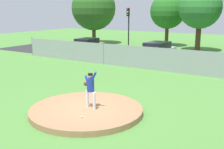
% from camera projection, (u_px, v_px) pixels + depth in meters
% --- Properties ---
extents(ground_plane, '(80.00, 80.00, 0.00)m').
position_uv_depth(ground_plane, '(144.00, 84.00, 17.42)').
color(ground_plane, '#4C8438').
extents(asphalt_strip, '(44.00, 7.00, 0.01)m').
position_uv_depth(asphalt_strip, '(186.00, 62.00, 24.45)').
color(asphalt_strip, '#2B2B2D').
rests_on(asphalt_strip, ground_plane).
extents(pitchers_mound, '(5.02, 5.02, 0.25)m').
position_uv_depth(pitchers_mound, '(86.00, 110.00, 12.43)').
color(pitchers_mound, '#99704C').
rests_on(pitchers_mound, ground_plane).
extents(pitcher_youth, '(0.77, 0.32, 1.70)m').
position_uv_depth(pitcher_youth, '(90.00, 87.00, 12.15)').
color(pitcher_youth, silver).
rests_on(pitcher_youth, pitchers_mound).
extents(baseball, '(0.07, 0.07, 0.07)m').
position_uv_depth(baseball, '(82.00, 117.00, 11.25)').
color(baseball, white).
rests_on(baseball, pitchers_mound).
extents(chainlink_fence, '(28.61, 0.07, 1.86)m').
position_uv_depth(chainlink_fence, '(168.00, 60.00, 20.53)').
color(chainlink_fence, gray).
rests_on(chainlink_fence, ground_plane).
extents(parked_car_white, '(2.09, 4.83, 1.60)m').
position_uv_depth(parked_car_white, '(157.00, 51.00, 25.93)').
color(parked_car_white, silver).
rests_on(parked_car_white, ground_plane).
extents(parked_car_champagne, '(2.01, 4.20, 1.56)m').
position_uv_depth(parked_car_champagne, '(87.00, 46.00, 29.73)').
color(parked_car_champagne, tan).
rests_on(parked_car_champagne, ground_plane).
extents(traffic_light_near, '(0.28, 0.46, 4.71)m').
position_uv_depth(traffic_light_near, '(128.00, 21.00, 31.72)').
color(traffic_light_near, black).
rests_on(traffic_light_near, ground_plane).
extents(tree_broad_right, '(5.85, 5.85, 7.65)m').
position_uv_depth(tree_broad_right, '(94.00, 8.00, 37.12)').
color(tree_broad_right, '#4C331E').
rests_on(tree_broad_right, ground_plane).
extents(tree_slender_far, '(4.34, 4.34, 6.52)m').
position_uv_depth(tree_slender_far, '(168.00, 11.00, 34.57)').
color(tree_slender_far, '#4C331E').
rests_on(tree_slender_far, ground_plane).
extents(tree_tall_centre, '(4.62, 4.62, 7.10)m').
position_uv_depth(tree_tall_centre, '(200.00, 7.00, 30.07)').
color(tree_tall_centre, '#4C331E').
rests_on(tree_tall_centre, ground_plane).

